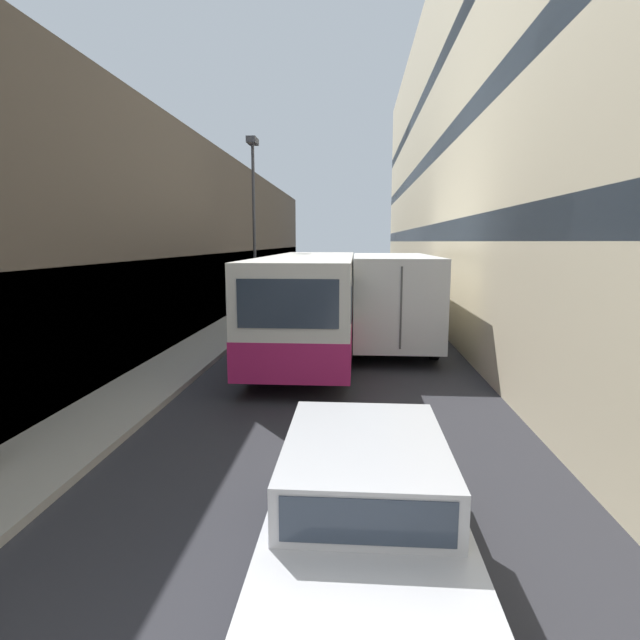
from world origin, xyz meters
TOP-DOWN VIEW (x-y plane):
  - ground_plane at (0.00, 15.00)m, footprint 150.00×150.00m
  - sidewalk_left at (-4.05, 15.00)m, footprint 1.74×60.00m
  - building_left_shopfront at (-6.02, 15.00)m, footprint 2.40×60.00m
  - building_right_apartment at (4.94, 15.00)m, footprint 2.40×60.00m
  - car_hatchback at (0.75, 3.16)m, footprint 1.77×3.89m
  - bus at (-0.69, 13.34)m, footprint 2.51×10.10m
  - box_truck at (1.79, 15.41)m, footprint 2.40×8.82m
  - street_lamp at (-3.43, 18.63)m, footprint 0.36×0.80m

SIDE VIEW (x-z plane):
  - ground_plane at x=0.00m, z-range 0.00..0.00m
  - sidewalk_left at x=-4.05m, z-range 0.00..0.13m
  - car_hatchback at x=0.75m, z-range 0.01..1.42m
  - bus at x=-0.69m, z-range 0.10..2.98m
  - box_truck at x=1.79m, z-range 0.15..3.02m
  - building_left_shopfront at x=-6.02m, z-range -0.32..6.73m
  - street_lamp at x=-3.43m, z-range 1.47..8.64m
  - building_right_apartment at x=4.94m, z-range -0.03..14.57m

